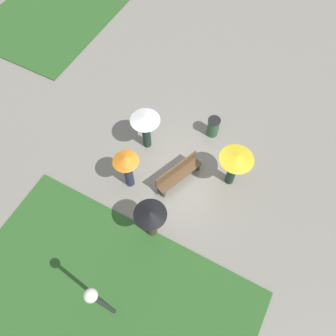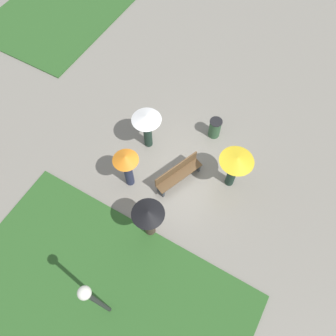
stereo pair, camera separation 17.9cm
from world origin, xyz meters
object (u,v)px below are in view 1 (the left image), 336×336
at_px(crowd_person_black, 151,219).
at_px(crowd_person_yellow, 235,162).
at_px(crowd_person_orange, 127,166).
at_px(crowd_person_white, 146,125).
at_px(lamp_post, 100,302).
at_px(park_bench, 178,173).
at_px(trash_bin, 213,127).

distance_m(crowd_person_black, crowd_person_yellow, 3.50).
bearing_deg(crowd_person_orange, crowd_person_white, -19.79).
bearing_deg(crowd_person_yellow, lamp_post, 134.87).
xyz_separation_m(crowd_person_orange, crowd_person_yellow, (1.84, -3.26, 0.12)).
distance_m(park_bench, crowd_person_orange, 1.97).
bearing_deg(park_bench, lamp_post, -153.79).
relative_size(park_bench, trash_bin, 2.19).
relative_size(park_bench, crowd_person_black, 1.04).
bearing_deg(park_bench, crowd_person_white, 87.25).
height_order(crowd_person_orange, crowd_person_white, crowd_person_orange).
distance_m(lamp_post, crowd_person_orange, 4.65).
distance_m(park_bench, crowd_person_white, 2.15).
height_order(trash_bin, crowd_person_yellow, crowd_person_yellow).
relative_size(trash_bin, crowd_person_white, 0.49).
xyz_separation_m(lamp_post, trash_bin, (7.62, 0.09, -2.01)).
height_order(park_bench, crowd_person_black, crowd_person_black).
bearing_deg(crowd_person_orange, crowd_person_yellow, -89.60).
bearing_deg(crowd_person_black, park_bench, -25.33).
bearing_deg(crowd_person_orange, park_bench, -85.63).
height_order(trash_bin, crowd_person_white, crowd_person_white).
height_order(lamp_post, crowd_person_yellow, lamp_post).
height_order(lamp_post, crowd_person_white, lamp_post).
bearing_deg(lamp_post, crowd_person_yellow, -13.11).
xyz_separation_m(park_bench, lamp_post, (-5.08, -0.37, 1.98)).
bearing_deg(trash_bin, lamp_post, -179.36).
height_order(lamp_post, trash_bin, lamp_post).
bearing_deg(lamp_post, trash_bin, 0.64).
distance_m(park_bench, lamp_post, 5.47).
distance_m(lamp_post, crowd_person_yellow, 6.18).
xyz_separation_m(crowd_person_yellow, crowd_person_white, (-0.02, 3.55, -0.08)).
relative_size(lamp_post, crowd_person_orange, 2.00).
distance_m(lamp_post, trash_bin, 7.89).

